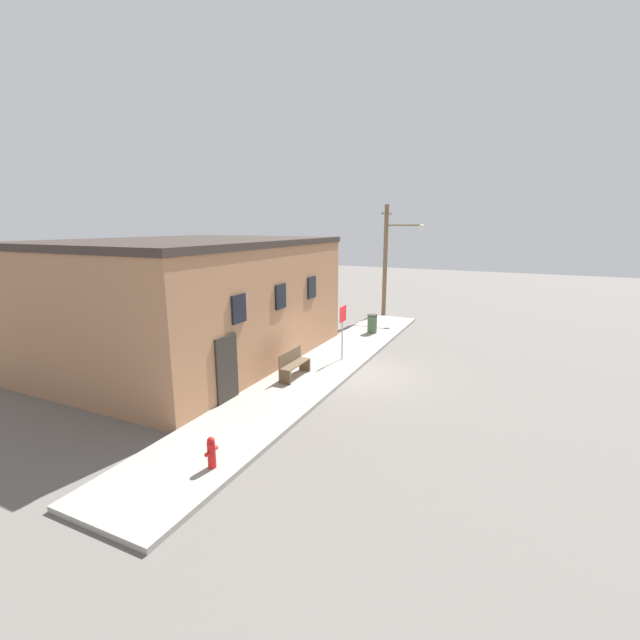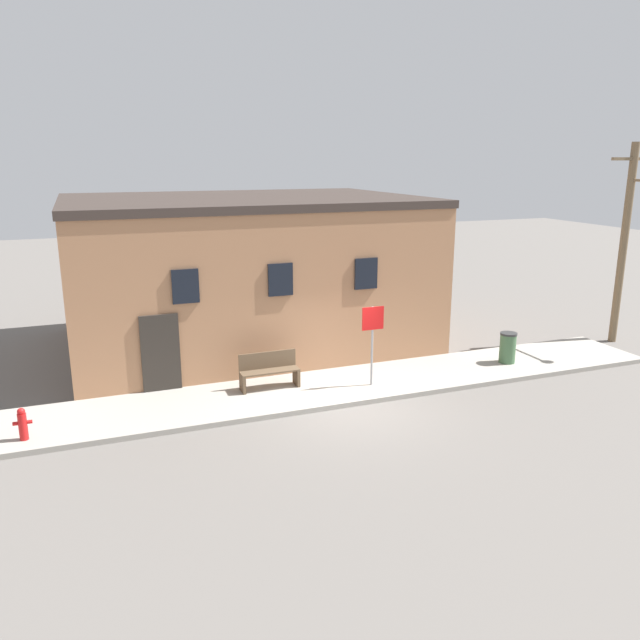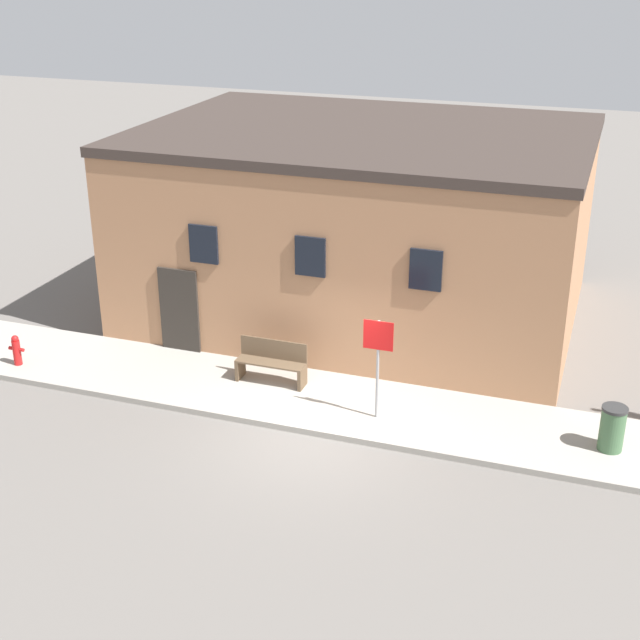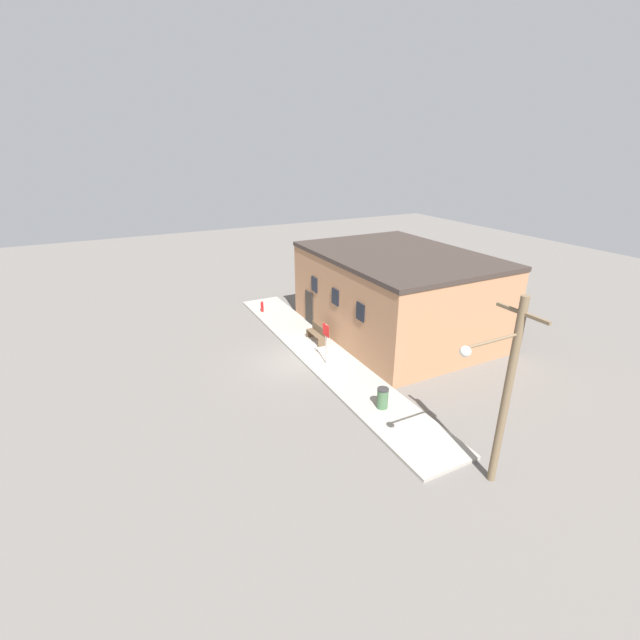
# 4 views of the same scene
# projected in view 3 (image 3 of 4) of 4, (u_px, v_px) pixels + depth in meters

# --- Properties ---
(ground_plane) EXTENTS (80.00, 80.00, 0.00)m
(ground_plane) POSITION_uv_depth(u_px,v_px,m) (312.00, 436.00, 18.11)
(ground_plane) COLOR #66605B
(sidewalk) EXTENTS (19.94, 2.63, 0.14)m
(sidewalk) POSITION_uv_depth(u_px,v_px,m) (333.00, 404.00, 19.22)
(sidewalk) COLOR #9E998E
(sidewalk) RESTS_ON ground
(brick_building) EXTENTS (11.17, 8.27, 4.91)m
(brick_building) POSITION_uv_depth(u_px,v_px,m) (363.00, 223.00, 23.22)
(brick_building) COLOR #A87551
(brick_building) RESTS_ON ground
(fire_hydrant) EXTENTS (0.39, 0.19, 0.74)m
(fire_hydrant) POSITION_uv_depth(u_px,v_px,m) (17.00, 350.00, 20.68)
(fire_hydrant) COLOR red
(fire_hydrant) RESTS_ON sidewalk
(stop_sign) EXTENTS (0.62, 0.06, 2.18)m
(stop_sign) POSITION_uv_depth(u_px,v_px,m) (378.00, 351.00, 17.96)
(stop_sign) COLOR gray
(stop_sign) RESTS_ON sidewalk
(bench) EXTENTS (1.58, 0.44, 0.97)m
(bench) POSITION_uv_depth(u_px,v_px,m) (272.00, 362.00, 19.86)
(bench) COLOR brown
(bench) RESTS_ON sidewalk
(trash_bin) EXTENTS (0.50, 0.50, 0.93)m
(trash_bin) POSITION_uv_depth(u_px,v_px,m) (612.00, 428.00, 17.22)
(trash_bin) COLOR #426642
(trash_bin) RESTS_ON sidewalk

